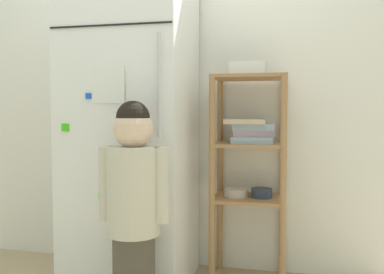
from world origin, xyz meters
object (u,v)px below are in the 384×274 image
(refrigerator, at_px, (132,129))
(child_standing, at_px, (134,190))
(pantry_shelf_unit, at_px, (250,154))
(fruit_bin, at_px, (247,70))

(refrigerator, distance_m, child_standing, 0.56)
(pantry_shelf_unit, bearing_deg, fruit_bin, -179.69)
(refrigerator, xyz_separation_m, fruit_bin, (0.64, 0.14, 0.34))
(child_standing, bearing_deg, pantry_shelf_unit, 51.32)
(pantry_shelf_unit, xyz_separation_m, fruit_bin, (-0.02, -0.00, 0.48))
(child_standing, bearing_deg, fruit_bin, 52.44)
(refrigerator, distance_m, pantry_shelf_unit, 0.69)
(refrigerator, relative_size, child_standing, 1.72)
(refrigerator, height_order, fruit_bin, refrigerator)
(child_standing, xyz_separation_m, pantry_shelf_unit, (0.48, 0.60, 0.12))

